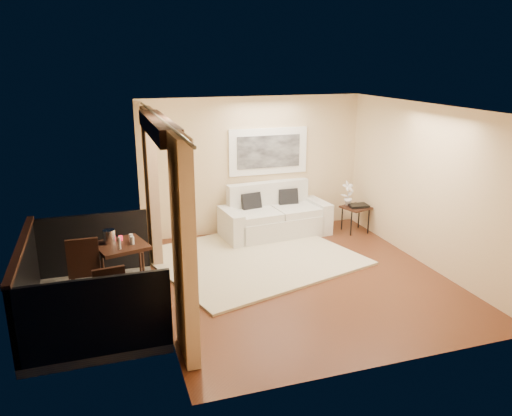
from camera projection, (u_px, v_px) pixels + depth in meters
name	position (u px, v px, depth m)	size (l,w,h in m)	color
floor	(300.00, 278.00, 8.03)	(5.00, 5.00, 0.00)	brown
room_shell	(158.00, 126.00, 6.67)	(5.00, 6.40, 5.00)	white
balcony	(83.00, 297.00, 7.00)	(1.81, 2.60, 1.17)	#605B56
curtains	(164.00, 211.00, 7.02)	(0.16, 4.80, 2.64)	tan
artwork	(268.00, 151.00, 9.89)	(1.62, 0.07, 0.92)	white
rug	(254.00, 257.00, 8.80)	(3.25, 2.83, 0.04)	beige
sofa	(274.00, 217.00, 9.92)	(2.20, 1.11, 1.02)	silver
side_table	(356.00, 209.00, 10.05)	(0.60, 0.60, 0.53)	#321910
tray	(358.00, 206.00, 10.01)	(0.38, 0.28, 0.05)	black
orchid	(348.00, 194.00, 10.03)	(0.27, 0.18, 0.50)	white
bistro_table	(121.00, 249.00, 7.28)	(0.84, 0.84, 0.80)	#321910
balcony_chair_far	(84.00, 265.00, 7.07)	(0.44, 0.44, 1.01)	#321910
balcony_chair_near	(112.00, 299.00, 6.18)	(0.44, 0.44, 0.92)	#321910
ice_bucket	(109.00, 236.00, 7.27)	(0.18, 0.18, 0.20)	white
candle	(121.00, 238.00, 7.39)	(0.06, 0.06, 0.07)	red
vase	(120.00, 243.00, 7.04)	(0.04, 0.04, 0.18)	white
glass_a	(132.00, 240.00, 7.23)	(0.06, 0.06, 0.12)	white
glass_b	(131.00, 238.00, 7.33)	(0.06, 0.06, 0.12)	silver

